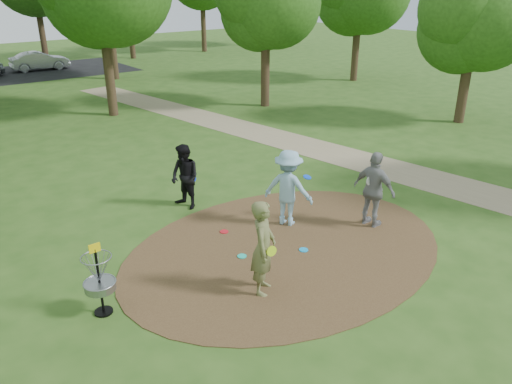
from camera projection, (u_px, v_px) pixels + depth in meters
ground at (286, 249)px, 12.14m from camera, size 100.00×100.00×0.00m
dirt_clearing at (286, 248)px, 12.14m from camera, size 8.40×8.40×0.02m
footpath at (390, 169)px, 17.26m from camera, size 7.55×39.89×0.01m
parking_lot at (27, 73)px, 35.05m from camera, size 14.00×8.00×0.01m
player_observer_with_disc at (263, 248)px, 10.10m from camera, size 0.89×0.87×2.06m
player_throwing_with_disc at (288, 188)px, 13.00m from camera, size 1.42×1.53×2.06m
player_walking_with_disc at (185, 177)px, 14.01m from camera, size 0.85×1.01×1.86m
player_waiting_with_disc at (374, 190)px, 12.90m from camera, size 0.65×1.25×2.04m
disc_ground_cyan at (242, 256)px, 11.76m from camera, size 0.22×0.22×0.02m
disc_ground_blue at (304, 250)px, 12.03m from camera, size 0.22×0.22×0.02m
disc_ground_red at (224, 232)px, 12.90m from camera, size 0.22×0.22×0.02m
car_right at (40, 61)px, 35.83m from camera, size 4.07×1.66×1.31m
disc_golf_basket at (98, 275)px, 9.47m from camera, size 0.63×0.63×1.54m
tree_ring at (107, 4)px, 18.37m from camera, size 37.16×45.43×9.39m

